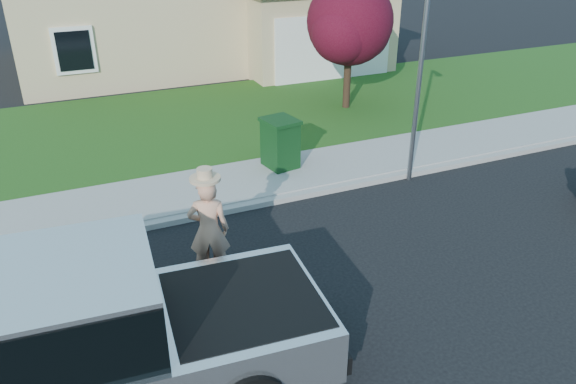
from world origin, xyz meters
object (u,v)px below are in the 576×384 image
object	(u,v)px
street_lamp	(422,70)
ornamental_tree	(351,26)
pickup_truck	(77,345)
trash_bin	(280,143)
woman	(209,228)

from	to	relation	value
street_lamp	ornamental_tree	bearing A→B (deg)	82.34
pickup_truck	trash_bin	xyz separation A→B (m)	(5.01, 5.60, -0.22)
street_lamp	trash_bin	bearing A→B (deg)	152.49
ornamental_tree	trash_bin	xyz separation A→B (m)	(-3.75, -3.51, -1.84)
trash_bin	street_lamp	size ratio (longest dim) A/B	0.26
woman	ornamental_tree	size ratio (longest dim) A/B	0.53
woman	trash_bin	world-z (taller)	woman
ornamental_tree	woman	bearing A→B (deg)	-132.73
woman	street_lamp	bearing A→B (deg)	-141.98
woman	ornamental_tree	world-z (taller)	ornamental_tree
pickup_truck	street_lamp	xyz separation A→B (m)	(7.60, 3.95, 1.63)
woman	trash_bin	distance (m)	4.51
street_lamp	woman	bearing A→B (deg)	-155.40
pickup_truck	trash_bin	distance (m)	7.52
pickup_truck	ornamental_tree	bearing A→B (deg)	50.44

